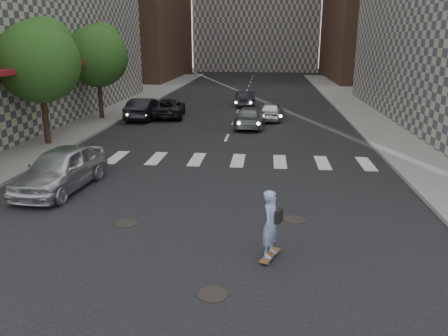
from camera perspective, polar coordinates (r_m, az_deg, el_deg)
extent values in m
plane|color=black|center=(12.68, -5.53, -9.75)|extent=(160.00, 160.00, 0.00)
cube|color=gray|center=(35.82, -22.59, 6.35)|extent=(13.00, 80.00, 0.15)
cube|color=gray|center=(33.90, 26.74, 5.35)|extent=(13.00, 80.00, 0.15)
cube|color=black|center=(25.35, -26.84, 6.57)|extent=(0.30, 14.00, 4.00)
cube|color=maroon|center=(24.72, -25.88, 11.41)|extent=(1.60, 14.00, 0.25)
cube|color=black|center=(26.91, 25.07, 7.27)|extent=(0.30, 18.00, 4.00)
cylinder|color=#382619|center=(25.42, -22.27, 6.10)|extent=(0.32, 0.32, 2.80)
sphere|color=#1F4517|center=(25.13, -23.00, 12.61)|extent=(4.20, 4.20, 4.20)
sphere|color=#1F4517|center=(25.54, -22.18, 14.77)|extent=(2.80, 2.80, 2.80)
cylinder|color=#382619|center=(32.63, -15.83, 8.74)|extent=(0.32, 0.32, 2.80)
sphere|color=#1F4517|center=(32.40, -16.24, 13.82)|extent=(4.20, 4.20, 4.20)
sphere|color=#1F4517|center=(32.87, -15.64, 15.47)|extent=(2.80, 2.80, 2.80)
cylinder|color=black|center=(10.35, -1.47, -16.14)|extent=(0.70, 0.70, 0.02)
cylinder|color=black|center=(14.22, -12.60, -7.05)|extent=(0.70, 0.70, 0.02)
cylinder|color=black|center=(14.32, 9.21, -6.69)|extent=(0.70, 0.70, 0.02)
cube|color=brown|center=(11.84, 6.02, -11.27)|extent=(0.58, 0.98, 0.02)
cylinder|color=green|center=(11.62, 4.97, -12.15)|extent=(0.05, 0.07, 0.06)
cylinder|color=green|center=(11.57, 5.76, -12.32)|extent=(0.05, 0.07, 0.06)
cylinder|color=green|center=(12.18, 6.26, -10.77)|extent=(0.05, 0.07, 0.06)
cylinder|color=green|center=(12.13, 7.02, -10.92)|extent=(0.05, 0.07, 0.06)
imported|color=#7B84B3|center=(11.45, 6.16, -7.23)|extent=(0.65, 0.77, 1.80)
cube|color=black|center=(11.35, 7.20, -6.28)|extent=(0.21, 0.32, 0.34)
imported|color=silver|center=(17.86, -20.54, -0.09)|extent=(2.35, 4.96, 1.64)
imported|color=black|center=(32.38, -10.32, 7.63)|extent=(1.85, 4.72, 1.53)
imported|color=slate|center=(29.02, 3.43, 6.66)|extent=(2.16, 4.68, 1.33)
imported|color=black|center=(33.03, -7.23, 7.77)|extent=(2.76, 5.05, 1.34)
imported|color=silver|center=(31.76, 6.21, 7.43)|extent=(1.90, 3.98, 1.31)
imported|color=black|center=(38.02, 2.72, 9.03)|extent=(1.92, 4.27, 1.36)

